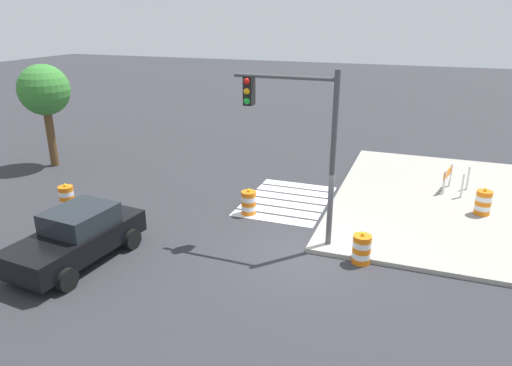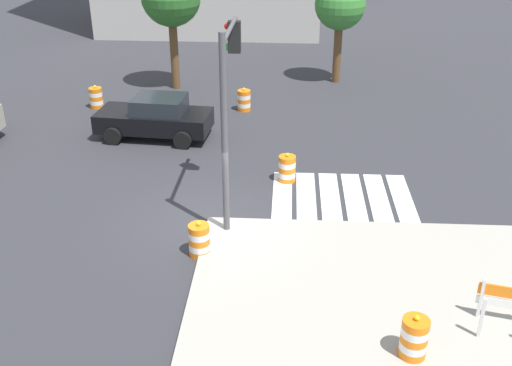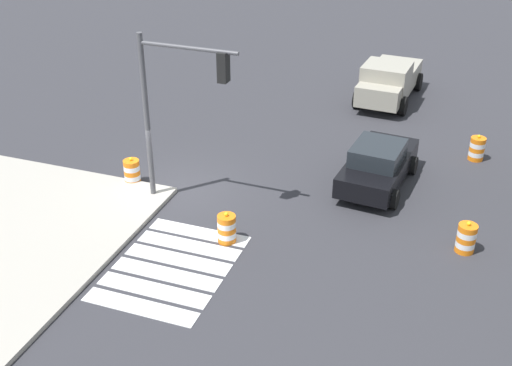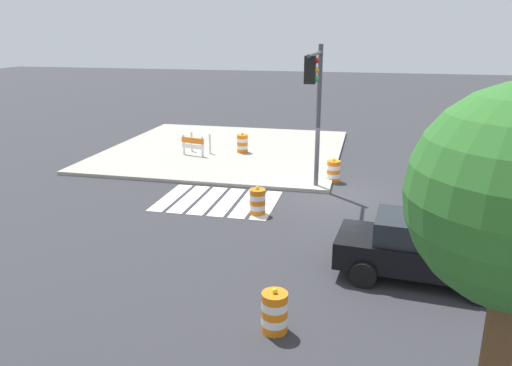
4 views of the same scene
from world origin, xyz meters
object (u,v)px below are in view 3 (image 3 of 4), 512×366
traffic_barrel_near_corner (132,172)px  traffic_barrel_crosswalk_end (477,149)px  pickup_truck (388,81)px  traffic_light_pole (177,92)px  traffic_barrel_median_near (227,229)px  traffic_barrel_median_far (466,238)px  sports_car (378,164)px

traffic_barrel_near_corner → traffic_barrel_crosswalk_end: (-6.10, 11.28, 0.00)m
pickup_truck → traffic_light_pole: (11.65, -4.79, 2.94)m
pickup_truck → traffic_barrel_crosswalk_end: 6.51m
traffic_light_pole → pickup_truck: bearing=157.6°
traffic_barrel_median_near → traffic_barrel_median_far: same height
traffic_barrel_crosswalk_end → traffic_barrel_median_near: same height
traffic_barrel_median_far → traffic_barrel_near_corner: bearing=-91.8°
traffic_barrel_near_corner → traffic_barrel_crosswalk_end: bearing=118.4°
pickup_truck → traffic_light_pole: size_ratio=0.96×
traffic_barrel_median_far → pickup_truck: bearing=-159.6°
pickup_truck → traffic_barrel_median_far: bearing=20.4°
traffic_barrel_median_near → traffic_light_pole: (-1.65, -2.23, 3.46)m
traffic_barrel_near_corner → pickup_truck: bearing=147.4°
traffic_barrel_crosswalk_end → traffic_barrel_median_far: 6.45m
pickup_truck → sports_car: bearing=7.2°
traffic_barrel_crosswalk_end → traffic_barrel_median_far: same height
sports_car → pickup_truck: (-8.22, -1.03, 0.16)m
traffic_barrel_crosswalk_end → traffic_barrel_median_near: bearing=-39.0°
pickup_truck → traffic_barrel_median_near: size_ratio=5.17×
traffic_light_pole → traffic_barrel_median_far: bearing=91.7°
traffic_light_pole → traffic_barrel_crosswalk_end: bearing=126.7°
traffic_barrel_median_near → traffic_light_pole: 4.43m
traffic_barrel_near_corner → traffic_light_pole: size_ratio=0.19×
traffic_barrel_near_corner → traffic_light_pole: 4.18m
pickup_truck → traffic_barrel_median_near: 13.55m
pickup_truck → traffic_barrel_median_far: (11.38, 4.23, -0.52)m
traffic_barrel_crosswalk_end → traffic_light_pole: size_ratio=0.19×
traffic_barrel_median_near → traffic_barrel_crosswalk_end: bearing=141.0°
traffic_barrel_median_near → traffic_barrel_median_far: bearing=105.7°
traffic_barrel_near_corner → traffic_barrel_median_far: 11.30m
traffic_barrel_crosswalk_end → traffic_light_pole: bearing=-53.3°
pickup_truck → traffic_barrel_near_corner: pickup_truck is taller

